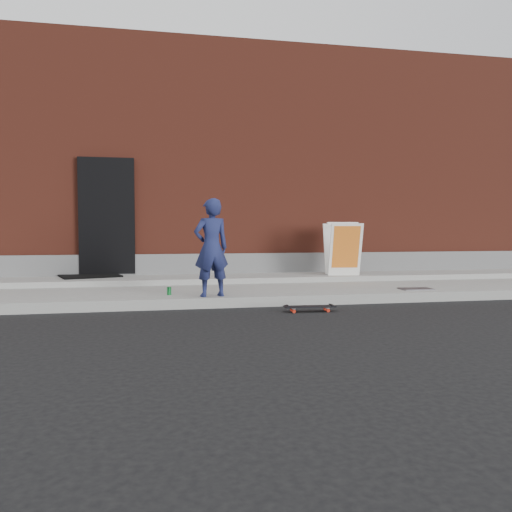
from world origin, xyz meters
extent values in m
plane|color=black|center=(0.00, 0.00, 0.00)|extent=(80.00, 80.00, 0.00)
cube|color=gray|center=(0.00, 1.50, 0.07)|extent=(20.00, 3.00, 0.15)
cube|color=gray|center=(0.00, 2.40, 0.20)|extent=(20.00, 1.20, 0.10)
cube|color=maroon|center=(0.00, 7.00, 2.50)|extent=(20.00, 8.00, 5.00)
cube|color=slate|center=(0.00, 2.97, 0.45)|extent=(20.00, 0.10, 0.40)
cube|color=black|center=(-2.60, 2.96, 1.40)|extent=(1.05, 0.12, 2.25)
imported|color=#1B214D|center=(-0.86, 0.20, 0.87)|extent=(0.59, 0.45, 1.44)
cylinder|color=red|center=(0.67, -0.47, 0.02)|extent=(0.05, 0.03, 0.05)
cylinder|color=red|center=(0.66, -0.62, 0.02)|extent=(0.05, 0.03, 0.05)
cylinder|color=red|center=(0.19, -0.44, 0.02)|extent=(0.05, 0.03, 0.05)
cylinder|color=red|center=(0.18, -0.59, 0.02)|extent=(0.05, 0.03, 0.05)
cube|color=#A4A3A8|center=(0.66, -0.54, 0.06)|extent=(0.05, 0.15, 0.02)
cube|color=#A4A3A8|center=(0.18, -0.52, 0.06)|extent=(0.05, 0.15, 0.02)
cube|color=black|center=(0.42, -0.53, 0.07)|extent=(0.70, 0.21, 0.01)
cube|color=white|center=(1.89, 1.91, 0.75)|extent=(0.64, 0.34, 1.01)
cube|color=white|center=(1.93, 2.36, 0.75)|extent=(0.64, 0.34, 1.01)
cube|color=yellow|center=(1.89, 1.88, 0.70)|extent=(0.53, 0.26, 0.80)
cube|color=white|center=(1.91, 2.13, 1.26)|extent=(0.62, 0.11, 0.05)
cylinder|color=#187C34|center=(-1.47, 0.49, 0.21)|extent=(0.07, 0.07, 0.12)
cube|color=black|center=(-2.90, 2.70, 0.26)|extent=(1.25, 1.13, 0.03)
cube|color=#525156|center=(2.55, 0.43, 0.16)|extent=(0.53, 0.35, 0.02)
camera|label=1|loc=(-1.62, -7.10, 1.13)|focal=35.00mm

